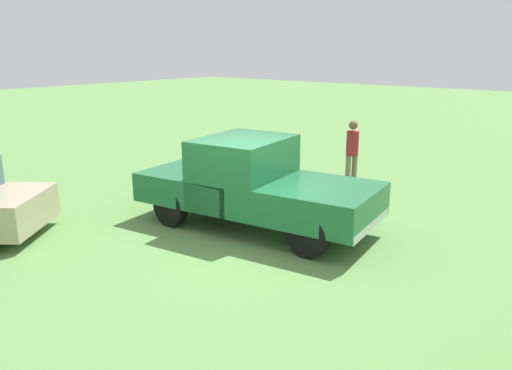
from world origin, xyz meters
The scene contains 3 objects.
ground_plane centered at (0.00, 0.00, 0.00)m, with size 80.00×80.00×0.00m, color #5B8C47.
pickup_truck centered at (-0.38, 0.60, 0.96)m, with size 5.12×2.62×1.84m.
person_bystander centered at (-0.29, 4.65, 1.00)m, with size 0.43×0.43×1.76m.
Camera 1 is at (5.89, -6.96, 3.58)m, focal length 35.21 mm.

